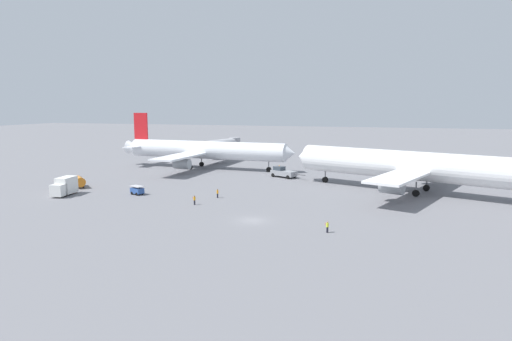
# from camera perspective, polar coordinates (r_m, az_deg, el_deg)

# --- Properties ---
(ground_plane) EXTENTS (600.00, 600.00, 0.00)m
(ground_plane) POSITION_cam_1_polar(r_m,az_deg,el_deg) (67.41, -0.47, -6.47)
(ground_plane) COLOR slate
(airliner_at_gate_left) EXTENTS (50.79, 40.33, 15.15)m
(airliner_at_gate_left) POSITION_cam_1_polar(r_m,az_deg,el_deg) (122.36, -6.67, 2.60)
(airliner_at_gate_left) COLOR white
(airliner_at_gate_left) RESTS_ON ground
(airliner_being_pushed) EXTENTS (49.11, 38.85, 16.11)m
(airliner_being_pushed) POSITION_cam_1_polar(r_m,az_deg,el_deg) (93.23, 19.01, 0.58)
(airliner_being_pushed) COLOR white
(airliner_being_pushed) RESTS_ON ground
(pushback_tug) EXTENTS (9.26, 5.36, 2.84)m
(pushback_tug) POSITION_cam_1_polar(r_m,az_deg,el_deg) (107.24, 3.51, -0.24)
(pushback_tug) COLOR gray
(pushback_tug) RESTS_ON ground
(gse_catering_truck_tall) EXTENTS (3.10, 6.09, 3.50)m
(gse_catering_truck_tall) POSITION_cam_1_polar(r_m,az_deg,el_deg) (93.17, -23.48, -1.90)
(gse_catering_truck_tall) COLOR silver
(gse_catering_truck_tall) RESTS_ON ground
(gse_baggage_cart_trailing) EXTENTS (3.11, 2.45, 1.71)m
(gse_baggage_cart_trailing) POSITION_cam_1_polar(r_m,az_deg,el_deg) (89.49, -15.08, -2.47)
(gse_baggage_cart_trailing) COLOR #2D5199
(gse_baggage_cart_trailing) RESTS_ON ground
(gse_fuel_bowser_stubby) EXTENTS (4.97, 4.58, 2.40)m
(gse_fuel_bowser_stubby) POSITION_cam_1_polar(r_m,az_deg,el_deg) (101.20, -21.94, -1.28)
(gse_fuel_bowser_stubby) COLOR orange
(gse_fuel_bowser_stubby) RESTS_ON ground
(ground_crew_wing_walker_right) EXTENTS (0.50, 0.36, 1.67)m
(ground_crew_wing_walker_right) POSITION_cam_1_polar(r_m,az_deg,el_deg) (78.32, -7.94, -3.79)
(ground_crew_wing_walker_right) COLOR black
(ground_crew_wing_walker_right) RESTS_ON ground
(ground_crew_marshaller_foreground) EXTENTS (0.50, 0.36, 1.58)m
(ground_crew_marshaller_foreground) POSITION_cam_1_polar(r_m,az_deg,el_deg) (61.78, 9.19, -7.18)
(ground_crew_marshaller_foreground) COLOR black
(ground_crew_marshaller_foreground) RESTS_ON ground
(ground_crew_ramp_agent_by_cones) EXTENTS (0.44, 0.40, 1.68)m
(ground_crew_ramp_agent_by_cones) POSITION_cam_1_polar(r_m,az_deg,el_deg) (83.66, -4.98, -2.95)
(ground_crew_ramp_agent_by_cones) COLOR black
(ground_crew_ramp_agent_by_cones) RESTS_ON ground
(jet_bridge) EXTENTS (7.66, 16.89, 6.32)m
(jet_bridge) POSITION_cam_1_polar(r_m,az_deg,el_deg) (148.40, -4.02, 3.46)
(jet_bridge) COLOR #B7B7BC
(jet_bridge) RESTS_ON ground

